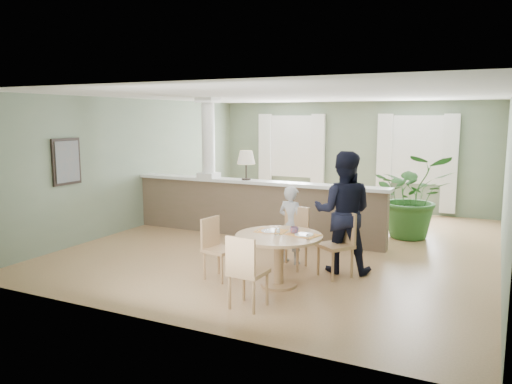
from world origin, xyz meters
The scene contains 12 objects.
ground centered at (0.00, 0.00, 0.00)m, with size 8.00×8.00×0.00m, color tan.
room_shell centered at (-0.03, 0.63, 1.81)m, with size 7.02×8.02×2.71m.
pony_wall centered at (-0.99, 0.20, 0.71)m, with size 5.32×0.38×2.70m.
sofa centered at (-0.52, 1.58, 0.41)m, with size 2.78×1.09×0.81m, color #806046.
houseplant centered at (1.92, 1.46, 0.82)m, with size 1.47×1.28×1.64m, color #2C5E25.
dining_table centered at (0.71, -2.24, 0.58)m, with size 1.20×1.20×0.82m.
chair_far_boy centered at (0.55, -1.31, 0.52)m, with size 0.44×0.44×0.93m.
chair_far_man centered at (1.33, -1.45, 0.53)m, with size 0.60×0.60×0.95m.
chair_near centered at (0.68, -3.21, 0.51)m, with size 0.44×0.44×0.92m.
chair_side centered at (-0.25, -2.33, 0.49)m, with size 0.46×0.46×0.89m.
child_person centered at (0.44, -1.15, 0.63)m, with size 0.46×0.30×1.25m, color #ACABB1.
man_person centered at (1.31, -1.22, 0.92)m, with size 0.89×0.69×1.83m, color black.
Camera 1 is at (3.34, -8.39, 2.33)m, focal length 35.00 mm.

